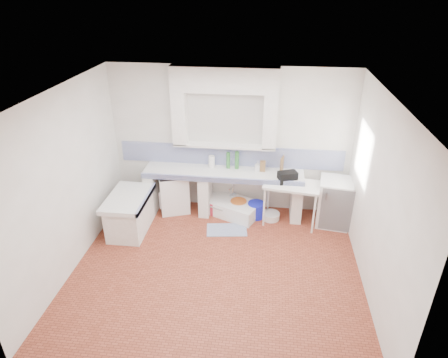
# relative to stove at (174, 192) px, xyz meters

# --- Properties ---
(floor) EXTENTS (4.50, 4.50, 0.00)m
(floor) POSITION_rel_stove_xyz_m (1.08, -1.69, -0.39)
(floor) COLOR brown
(floor) RESTS_ON ground
(ceiling) EXTENTS (4.50, 4.50, 0.00)m
(ceiling) POSITION_rel_stove_xyz_m (1.08, -1.69, 2.41)
(ceiling) COLOR white
(ceiling) RESTS_ON ground
(wall_back) EXTENTS (4.50, 0.00, 4.50)m
(wall_back) POSITION_rel_stove_xyz_m (1.08, 0.31, 1.01)
(wall_back) COLOR white
(wall_back) RESTS_ON ground
(wall_front) EXTENTS (4.50, 0.00, 4.50)m
(wall_front) POSITION_rel_stove_xyz_m (1.08, -3.69, 1.01)
(wall_front) COLOR white
(wall_front) RESTS_ON ground
(wall_left) EXTENTS (0.00, 4.50, 4.50)m
(wall_left) POSITION_rel_stove_xyz_m (-1.17, -1.69, 1.01)
(wall_left) COLOR white
(wall_left) RESTS_ON ground
(wall_right) EXTENTS (0.00, 4.50, 4.50)m
(wall_right) POSITION_rel_stove_xyz_m (3.33, -1.69, 1.01)
(wall_right) COLOR white
(wall_right) RESTS_ON ground
(alcove_mass) EXTENTS (1.90, 0.25, 0.45)m
(alcove_mass) POSITION_rel_stove_xyz_m (0.98, 0.18, 2.19)
(alcove_mass) COLOR white
(alcove_mass) RESTS_ON ground
(window_frame) EXTENTS (0.35, 0.86, 1.06)m
(window_frame) POSITION_rel_stove_xyz_m (3.50, -0.49, 1.21)
(window_frame) COLOR #392012
(window_frame) RESTS_ON ground
(lace_valance) EXTENTS (0.01, 0.84, 0.24)m
(lace_valance) POSITION_rel_stove_xyz_m (3.36, -0.49, 1.59)
(lace_valance) COLOR white
(lace_valance) RESTS_ON ground
(counter_slab) EXTENTS (3.00, 0.60, 0.08)m
(counter_slab) POSITION_rel_stove_xyz_m (0.98, 0.01, 0.47)
(counter_slab) COLOR white
(counter_slab) RESTS_ON ground
(counter_lip) EXTENTS (3.00, 0.04, 0.10)m
(counter_lip) POSITION_rel_stove_xyz_m (0.98, -0.27, 0.47)
(counter_lip) COLOR navy
(counter_lip) RESTS_ON ground
(counter_pier_left) EXTENTS (0.20, 0.55, 0.82)m
(counter_pier_left) POSITION_rel_stove_xyz_m (-0.42, 0.01, 0.02)
(counter_pier_left) COLOR white
(counter_pier_left) RESTS_ON ground
(counter_pier_mid) EXTENTS (0.20, 0.55, 0.82)m
(counter_pier_mid) POSITION_rel_stove_xyz_m (0.63, 0.01, 0.02)
(counter_pier_mid) COLOR white
(counter_pier_mid) RESTS_ON ground
(counter_pier_right) EXTENTS (0.20, 0.55, 0.82)m
(counter_pier_right) POSITION_rel_stove_xyz_m (2.38, 0.01, 0.02)
(counter_pier_right) COLOR white
(counter_pier_right) RESTS_ON ground
(peninsula_top) EXTENTS (0.70, 1.10, 0.08)m
(peninsula_top) POSITION_rel_stove_xyz_m (-0.62, -0.79, 0.27)
(peninsula_top) COLOR white
(peninsula_top) RESTS_ON ground
(peninsula_base) EXTENTS (0.60, 1.00, 0.62)m
(peninsula_base) POSITION_rel_stove_xyz_m (-0.62, -0.79, -0.08)
(peninsula_base) COLOR white
(peninsula_base) RESTS_ON ground
(peninsula_lip) EXTENTS (0.04, 1.10, 0.10)m
(peninsula_lip) POSITION_rel_stove_xyz_m (-0.29, -0.79, 0.27)
(peninsula_lip) COLOR navy
(peninsula_lip) RESTS_ON ground
(backsplash) EXTENTS (4.27, 0.03, 0.40)m
(backsplash) POSITION_rel_stove_xyz_m (1.08, 0.29, 0.71)
(backsplash) COLOR navy
(backsplash) RESTS_ON ground
(stove) EXTENTS (0.70, 0.68, 0.78)m
(stove) POSITION_rel_stove_xyz_m (0.00, 0.00, 0.00)
(stove) COLOR white
(stove) RESTS_ON ground
(sink) EXTENTS (1.21, 0.96, 0.26)m
(sink) POSITION_rel_stove_xyz_m (1.14, -0.02, -0.26)
(sink) COLOR white
(sink) RESTS_ON ground
(side_table) EXTENTS (1.06, 0.69, 0.04)m
(side_table) POSITION_rel_stove_xyz_m (2.25, -0.21, 0.03)
(side_table) COLOR white
(side_table) RESTS_ON ground
(fridge) EXTENTS (0.65, 0.65, 0.89)m
(fridge) POSITION_rel_stove_xyz_m (3.05, -0.12, 0.06)
(fridge) COLOR white
(fridge) RESTS_ON ground
(bucket_red) EXTENTS (0.32, 0.32, 0.27)m
(bucket_red) POSITION_rel_stove_xyz_m (0.82, -0.04, -0.25)
(bucket_red) COLOR #C72A40
(bucket_red) RESTS_ON ground
(bucket_orange) EXTENTS (0.40, 0.40, 0.30)m
(bucket_orange) POSITION_rel_stove_xyz_m (1.28, -0.02, -0.24)
(bucket_orange) COLOR orange
(bucket_orange) RESTS_ON ground
(bucket_blue) EXTENTS (0.41, 0.41, 0.30)m
(bucket_blue) POSITION_rel_stove_xyz_m (1.62, -0.08, -0.24)
(bucket_blue) COLOR #1620D4
(bucket_blue) RESTS_ON ground
(basin_white) EXTENTS (0.38, 0.38, 0.13)m
(basin_white) POSITION_rel_stove_xyz_m (1.92, -0.12, -0.32)
(basin_white) COLOR white
(basin_white) RESTS_ON ground
(water_bottle_a) EXTENTS (0.09, 0.09, 0.30)m
(water_bottle_a) POSITION_rel_stove_xyz_m (1.12, 0.16, -0.24)
(water_bottle_a) COLOR silver
(water_bottle_a) RESTS_ON ground
(water_bottle_b) EXTENTS (0.10, 0.10, 0.33)m
(water_bottle_b) POSITION_rel_stove_xyz_m (1.18, 0.16, -0.22)
(water_bottle_b) COLOR silver
(water_bottle_b) RESTS_ON ground
(black_bag) EXTENTS (0.38, 0.30, 0.21)m
(black_bag) POSITION_rel_stove_xyz_m (2.16, -0.16, 0.55)
(black_bag) COLOR black
(black_bag) RESTS_ON side_table
(green_bottle_a) EXTENTS (0.09, 0.09, 0.32)m
(green_bottle_a) POSITION_rel_stove_xyz_m (1.05, 0.16, 0.67)
(green_bottle_a) COLOR #2F742F
(green_bottle_a) RESTS_ON counter_slab
(green_bottle_b) EXTENTS (0.09, 0.09, 0.35)m
(green_bottle_b) POSITION_rel_stove_xyz_m (1.22, 0.16, 0.68)
(green_bottle_b) COLOR #2F742F
(green_bottle_b) RESTS_ON counter_slab
(knife_block) EXTENTS (0.10, 0.08, 0.20)m
(knife_block) POSITION_rel_stove_xyz_m (1.71, 0.11, 0.61)
(knife_block) COLOR olive
(knife_block) RESTS_ON counter_slab
(cutting_board) EXTENTS (0.08, 0.21, 0.29)m
(cutting_board) POSITION_rel_stove_xyz_m (2.06, 0.16, 0.65)
(cutting_board) COLOR olive
(cutting_board) RESTS_ON counter_slab
(paper_towel) EXTENTS (0.14, 0.14, 0.24)m
(paper_towel) POSITION_rel_stove_xyz_m (0.74, 0.16, 0.63)
(paper_towel) COLOR white
(paper_towel) RESTS_ON counter_slab
(soap_bottle) EXTENTS (0.10, 0.11, 0.20)m
(soap_bottle) POSITION_rel_stove_xyz_m (1.61, 0.11, 0.61)
(soap_bottle) COLOR white
(soap_bottle) RESTS_ON counter_slab
(rug) EXTENTS (0.78, 0.52, 0.01)m
(rug) POSITION_rel_stove_xyz_m (1.12, -0.60, -0.38)
(rug) COLOR navy
(rug) RESTS_ON ground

